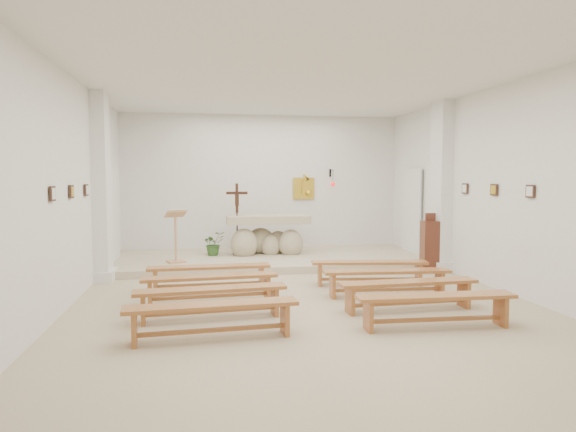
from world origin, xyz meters
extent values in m
cube|color=tan|center=(0.00, 0.00, 0.00)|extent=(7.00, 10.00, 0.00)
cube|color=white|center=(-3.49, 0.00, 1.75)|extent=(0.02, 10.00, 3.50)
cube|color=white|center=(3.49, 0.00, 1.75)|extent=(0.02, 10.00, 3.50)
cube|color=white|center=(0.00, 4.99, 1.75)|extent=(7.00, 0.02, 3.50)
cube|color=silver|center=(0.00, 0.00, 3.49)|extent=(7.00, 10.00, 0.02)
cube|color=beige|center=(0.00, 3.50, 0.07)|extent=(6.98, 3.00, 0.15)
cube|color=white|center=(-3.37, 2.00, 1.75)|extent=(0.26, 0.55, 3.50)
cube|color=white|center=(3.37, 2.00, 1.75)|extent=(0.26, 0.55, 3.50)
cube|color=gold|center=(1.05, 4.96, 1.65)|extent=(0.55, 0.04, 0.55)
cube|color=black|center=(1.75, 4.97, 2.05)|extent=(0.04, 0.02, 0.20)
cylinder|color=black|center=(1.75, 4.82, 2.12)|extent=(0.02, 0.30, 0.02)
cylinder|color=black|center=(1.75, 4.67, 1.95)|extent=(0.01, 0.01, 0.34)
sphere|color=red|center=(1.75, 4.67, 1.76)|extent=(0.11, 0.11, 0.11)
cube|color=#3A2419|center=(-3.47, -0.80, 1.72)|extent=(0.03, 0.20, 0.20)
cube|color=#3A2419|center=(-3.47, 0.20, 1.72)|extent=(0.03, 0.20, 0.20)
cube|color=#3A2419|center=(-3.47, 1.20, 1.72)|extent=(0.03, 0.20, 0.20)
cube|color=#3A2419|center=(3.47, -0.80, 1.72)|extent=(0.03, 0.20, 0.20)
cube|color=#3A2419|center=(3.47, 0.20, 1.72)|extent=(0.03, 0.20, 0.20)
cube|color=#3A2419|center=(3.47, 1.20, 1.72)|extent=(0.03, 0.20, 0.20)
cube|color=silver|center=(-3.43, 2.70, 0.27)|extent=(0.10, 0.85, 0.52)
cube|color=silver|center=(3.43, 2.70, 0.27)|extent=(0.10, 0.85, 0.52)
ellipsoid|color=#BBAF8F|center=(-0.59, 3.67, 0.41)|extent=(0.62, 0.53, 0.70)
ellipsoid|color=#BBAF8F|center=(0.49, 3.69, 0.40)|extent=(0.58, 0.49, 0.66)
ellipsoid|color=#BBAF8F|center=(-0.17, 4.01, 0.43)|extent=(0.66, 0.56, 0.62)
ellipsoid|color=#BBAF8F|center=(0.24, 3.98, 0.38)|extent=(0.54, 0.46, 0.58)
ellipsoid|color=#BBAF8F|center=(0.03, 3.77, 0.34)|extent=(0.46, 0.39, 0.54)
cube|color=#BBAF8F|center=(-0.02, 3.82, 0.96)|extent=(1.92, 0.76, 0.19)
cube|color=tan|center=(-2.09, 2.94, 0.17)|extent=(0.43, 0.43, 0.04)
cylinder|color=tan|center=(-2.09, 2.94, 0.64)|extent=(0.05, 0.05, 0.97)
cube|color=tan|center=(-2.08, 2.92, 1.17)|extent=(0.48, 0.41, 0.16)
cube|color=white|center=(-2.07, 2.89, 1.22)|extent=(0.41, 0.34, 0.12)
cylinder|color=#371D11|center=(-0.74, 3.88, 0.16)|extent=(0.22, 0.22, 0.03)
cylinder|color=#371D11|center=(-0.74, 3.88, 0.65)|extent=(0.03, 0.03, 0.99)
cube|color=#371D11|center=(-0.74, 3.88, 1.46)|extent=(0.06, 0.05, 0.68)
cube|color=#371D11|center=(-0.74, 3.88, 1.57)|extent=(0.50, 0.06, 0.06)
cube|color=#371D11|center=(-0.74, 3.86, 1.43)|extent=(0.09, 0.04, 0.29)
imported|color=#2D5622|center=(-1.28, 3.82, 0.42)|extent=(0.63, 0.60, 0.55)
cube|color=#582B19|center=(3.10, 1.90, 0.52)|extent=(0.35, 0.35, 1.04)
cube|color=#582B19|center=(3.10, 1.90, 1.12)|extent=(0.21, 0.06, 0.17)
cube|color=#AB5B31|center=(-1.42, 0.76, 0.41)|extent=(2.07, 0.39, 0.05)
cube|color=#AB5B31|center=(-2.31, 0.73, 0.20)|extent=(0.06, 0.30, 0.39)
cube|color=#AB5B31|center=(-0.53, 0.78, 0.20)|extent=(0.06, 0.30, 0.39)
cube|color=#AB5B31|center=(-1.42, 0.76, 0.11)|extent=(1.74, 0.10, 0.05)
cube|color=#AB5B31|center=(1.42, 0.76, 0.41)|extent=(2.09, 0.61, 0.05)
cube|color=#AB5B31|center=(0.54, 0.88, 0.20)|extent=(0.10, 0.31, 0.39)
cube|color=#AB5B31|center=(2.30, 0.63, 0.20)|extent=(0.10, 0.31, 0.39)
cube|color=#AB5B31|center=(1.42, 0.76, 0.11)|extent=(1.73, 0.29, 0.05)
cube|color=#AB5B31|center=(-1.42, -0.13, 0.41)|extent=(2.08, 0.48, 0.05)
cube|color=#AB5B31|center=(-2.31, -0.20, 0.20)|extent=(0.08, 0.30, 0.39)
cube|color=#AB5B31|center=(-0.53, -0.07, 0.20)|extent=(0.08, 0.30, 0.39)
cube|color=#AB5B31|center=(-1.42, -0.13, 0.11)|extent=(1.74, 0.18, 0.05)
cube|color=#AB5B31|center=(1.42, -0.13, 0.41)|extent=(2.08, 0.47, 0.05)
cube|color=#AB5B31|center=(0.53, -0.07, 0.20)|extent=(0.08, 0.30, 0.39)
cube|color=#AB5B31|center=(2.31, -0.19, 0.20)|extent=(0.08, 0.30, 0.39)
cube|color=#AB5B31|center=(1.42, -0.13, 0.11)|extent=(1.74, 0.18, 0.05)
cube|color=#AB5B31|center=(-1.42, -1.02, 0.41)|extent=(2.09, 0.51, 0.05)
cube|color=#AB5B31|center=(-2.31, -1.10, 0.20)|extent=(0.08, 0.30, 0.39)
cube|color=#AB5B31|center=(-0.53, -0.94, 0.20)|extent=(0.08, 0.30, 0.39)
cube|color=#AB5B31|center=(-1.42, -1.02, 0.11)|extent=(1.73, 0.21, 0.05)
cube|color=#AB5B31|center=(1.42, -1.02, 0.41)|extent=(2.08, 0.42, 0.05)
cube|color=#AB5B31|center=(0.53, -1.06, 0.20)|extent=(0.07, 0.30, 0.39)
cube|color=#AB5B31|center=(2.31, -0.98, 0.20)|extent=(0.07, 0.30, 0.39)
cube|color=#AB5B31|center=(1.42, -1.02, 0.11)|extent=(1.74, 0.13, 0.05)
cube|color=#AB5B31|center=(-1.42, -1.91, 0.41)|extent=(2.08, 0.48, 0.05)
cube|color=#AB5B31|center=(-2.31, -1.98, 0.20)|extent=(0.08, 0.30, 0.39)
cube|color=#AB5B31|center=(-0.53, -1.84, 0.20)|extent=(0.08, 0.30, 0.39)
cube|color=#AB5B31|center=(-1.42, -1.91, 0.11)|extent=(1.74, 0.19, 0.05)
cube|color=#AB5B31|center=(1.42, -1.91, 0.41)|extent=(2.07, 0.40, 0.05)
cube|color=#AB5B31|center=(0.53, -1.88, 0.20)|extent=(0.07, 0.30, 0.39)
cube|color=#AB5B31|center=(2.31, -1.94, 0.20)|extent=(0.07, 0.30, 0.39)
cube|color=#AB5B31|center=(1.42, -1.91, 0.11)|extent=(1.74, 0.12, 0.05)
camera|label=1|loc=(-1.51, -7.98, 1.93)|focal=32.00mm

